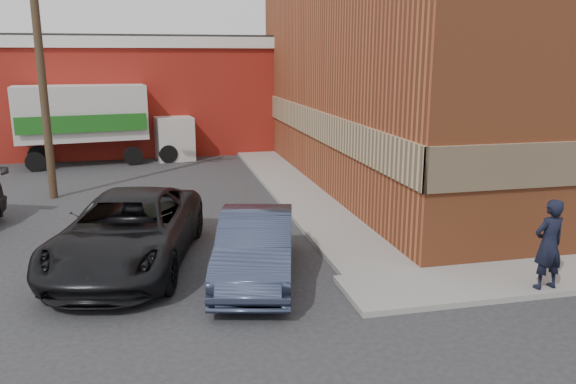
{
  "coord_description": "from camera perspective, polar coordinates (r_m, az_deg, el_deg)",
  "views": [
    {
      "loc": [
        -3.91,
        -10.58,
        4.61
      ],
      "look_at": [
        -0.86,
        2.73,
        1.31
      ],
      "focal_mm": 35.0,
      "sensor_mm": 36.0,
      "label": 1
    }
  ],
  "objects": [
    {
      "name": "suv_a",
      "position": [
        13.13,
        -15.94,
        -3.81
      ],
      "size": [
        3.85,
        6.24,
        1.61
      ],
      "primitive_type": "imported",
      "rotation": [
        0.0,
        0.0,
        -0.21
      ],
      "color": "black",
      "rests_on": "ground"
    },
    {
      "name": "ground",
      "position": [
        12.19,
        6.88,
        -8.76
      ],
      "size": [
        90.0,
        90.0,
        0.0
      ],
      "primitive_type": "plane",
      "color": "#28282B",
      "rests_on": "ground"
    },
    {
      "name": "sedan",
      "position": [
        11.89,
        -3.29,
        -5.56
      ],
      "size": [
        2.48,
        4.59,
        1.44
      ],
      "primitive_type": "imported",
      "rotation": [
        0.0,
        0.0,
        -0.23
      ],
      "color": "#313A53",
      "rests_on": "ground"
    },
    {
      "name": "man",
      "position": [
        12.16,
        24.97,
        -4.84
      ],
      "size": [
        0.71,
        0.5,
        1.83
      ],
      "primitive_type": "imported",
      "rotation": [
        0.0,
        0.0,
        3.24
      ],
      "color": "black",
      "rests_on": "sidewalk_south"
    },
    {
      "name": "warehouse",
      "position": [
        30.71,
        -17.04,
        9.63
      ],
      "size": [
        16.3,
        8.3,
        5.6
      ],
      "color": "maroon",
      "rests_on": "ground"
    },
    {
      "name": "utility_pole",
      "position": [
        19.91,
        -23.94,
        12.83
      ],
      "size": [
        2.0,
        0.26,
        9.0
      ],
      "color": "#463423",
      "rests_on": "ground"
    },
    {
      "name": "sidewalk_west",
      "position": [
        20.6,
        0.05,
        0.81
      ],
      "size": [
        1.8,
        18.0,
        0.12
      ],
      "primitive_type": "cube",
      "color": "gray",
      "rests_on": "ground"
    },
    {
      "name": "box_truck",
      "position": [
        26.01,
        -18.71,
        7.05
      ],
      "size": [
        7.18,
        3.04,
        3.43
      ],
      "rotation": [
        0.0,
        0.0,
        0.15
      ],
      "color": "silver",
      "rests_on": "ground"
    },
    {
      "name": "brick_building",
      "position": [
        23.18,
        19.97,
        12.96
      ],
      "size": [
        14.25,
        18.25,
        9.36
      ],
      "color": "#A24D29",
      "rests_on": "ground"
    }
  ]
}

